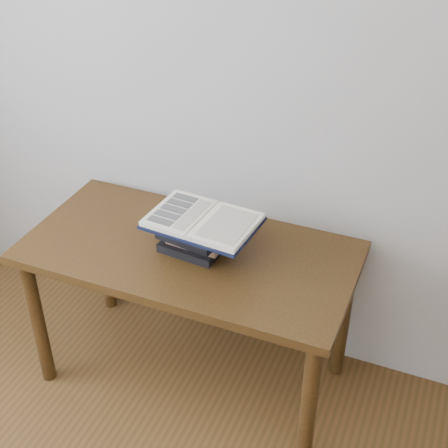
% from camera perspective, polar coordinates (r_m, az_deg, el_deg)
% --- Properties ---
extents(desk, '(1.30, 0.65, 0.70)m').
position_cam_1_polar(desk, '(2.50, -3.18, -4.13)').
color(desk, '#442D11').
rests_on(desk, ground).
extents(book_stack, '(0.26, 0.20, 0.15)m').
position_cam_1_polar(book_stack, '(2.39, -2.75, -1.00)').
color(book_stack, black).
rests_on(book_stack, desk).
extents(open_book, '(0.42, 0.31, 0.03)m').
position_cam_1_polar(open_book, '(2.30, -1.95, 0.29)').
color(open_book, black).
rests_on(open_book, book_stack).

